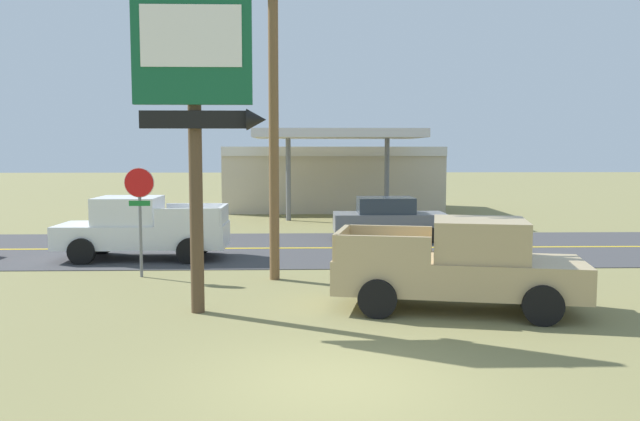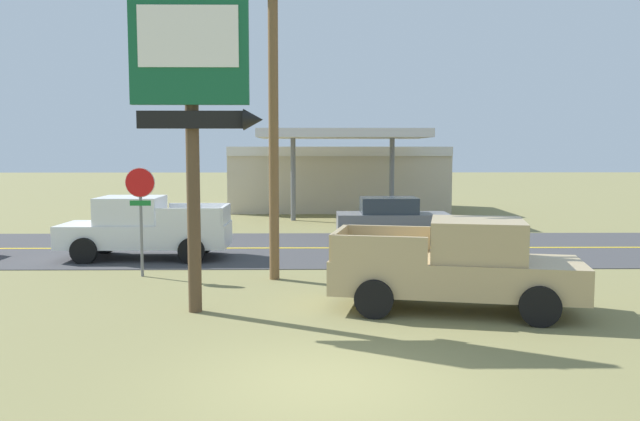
{
  "view_description": "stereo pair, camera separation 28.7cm",
  "coord_description": "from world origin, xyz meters",
  "px_view_note": "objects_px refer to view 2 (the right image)",
  "views": [
    {
      "loc": [
        -0.5,
        -9.23,
        3.41
      ],
      "look_at": [
        0.0,
        8.0,
        1.8
      ],
      "focal_mm": 36.24,
      "sensor_mm": 36.0,
      "label": 1
    },
    {
      "loc": [
        -0.21,
        -9.24,
        3.41
      ],
      "look_at": [
        0.0,
        8.0,
        1.8
      ],
      "focal_mm": 36.24,
      "sensor_mm": 36.0,
      "label": 2
    }
  ],
  "objects_px": {
    "car_grey_far_lane": "(392,219)",
    "gas_station": "(338,176)",
    "utility_pole": "(273,103)",
    "pickup_tan_parked_on_lawn": "(458,266)",
    "pickup_white_on_road": "(144,228)",
    "stop_sign": "(140,202)",
    "motel_sign": "(193,91)"
  },
  "relations": [
    {
      "from": "utility_pole",
      "to": "car_grey_far_lane",
      "type": "xyz_separation_m",
      "value": [
        4.01,
        7.32,
        -3.8
      ]
    },
    {
      "from": "utility_pole",
      "to": "car_grey_far_lane",
      "type": "distance_m",
      "value": 9.17
    },
    {
      "from": "pickup_tan_parked_on_lawn",
      "to": "car_grey_far_lane",
      "type": "distance_m",
      "value": 10.73
    },
    {
      "from": "gas_station",
      "to": "car_grey_far_lane",
      "type": "bearing_deg",
      "value": -83.15
    },
    {
      "from": "motel_sign",
      "to": "gas_station",
      "type": "relative_size",
      "value": 0.57
    },
    {
      "from": "stop_sign",
      "to": "gas_station",
      "type": "bearing_deg",
      "value": 72.77
    },
    {
      "from": "pickup_white_on_road",
      "to": "pickup_tan_parked_on_lawn",
      "type": "bearing_deg",
      "value": -38.64
    },
    {
      "from": "stop_sign",
      "to": "car_grey_far_lane",
      "type": "bearing_deg",
      "value": 42.23
    },
    {
      "from": "stop_sign",
      "to": "utility_pole",
      "type": "distance_m",
      "value": 4.47
    },
    {
      "from": "pickup_white_on_road",
      "to": "car_grey_far_lane",
      "type": "distance_m",
      "value": 9.23
    },
    {
      "from": "gas_station",
      "to": "pickup_tan_parked_on_lawn",
      "type": "height_order",
      "value": "gas_station"
    },
    {
      "from": "motel_sign",
      "to": "car_grey_far_lane",
      "type": "bearing_deg",
      "value": 63.5
    },
    {
      "from": "pickup_tan_parked_on_lawn",
      "to": "pickup_white_on_road",
      "type": "height_order",
      "value": "same"
    },
    {
      "from": "utility_pole",
      "to": "pickup_white_on_road",
      "type": "relative_size",
      "value": 1.66
    },
    {
      "from": "pickup_white_on_road",
      "to": "utility_pole",
      "type": "bearing_deg",
      "value": -37.64
    },
    {
      "from": "motel_sign",
      "to": "pickup_tan_parked_on_lawn",
      "type": "xyz_separation_m",
      "value": [
        5.53,
        0.16,
        -3.66
      ]
    },
    {
      "from": "motel_sign",
      "to": "gas_station",
      "type": "xyz_separation_m",
      "value": [
        3.9,
        23.62,
        -2.68
      ]
    },
    {
      "from": "car_grey_far_lane",
      "to": "utility_pole",
      "type": "bearing_deg",
      "value": -118.72
    },
    {
      "from": "pickup_tan_parked_on_lawn",
      "to": "car_grey_far_lane",
      "type": "xyz_separation_m",
      "value": [
        -0.09,
        10.73,
        -0.13
      ]
    },
    {
      "from": "utility_pole",
      "to": "gas_station",
      "type": "xyz_separation_m",
      "value": [
        2.48,
        20.05,
        -2.68
      ]
    },
    {
      "from": "pickup_tan_parked_on_lawn",
      "to": "car_grey_far_lane",
      "type": "height_order",
      "value": "pickup_tan_parked_on_lawn"
    },
    {
      "from": "stop_sign",
      "to": "car_grey_far_lane",
      "type": "distance_m",
      "value": 10.36
    },
    {
      "from": "stop_sign",
      "to": "gas_station",
      "type": "distance_m",
      "value": 20.57
    },
    {
      "from": "stop_sign",
      "to": "pickup_white_on_road",
      "type": "relative_size",
      "value": 0.57
    },
    {
      "from": "gas_station",
      "to": "pickup_white_on_road",
      "type": "distance_m",
      "value": 18.08
    },
    {
      "from": "motel_sign",
      "to": "stop_sign",
      "type": "bearing_deg",
      "value": 118.89
    },
    {
      "from": "motel_sign",
      "to": "utility_pole",
      "type": "bearing_deg",
      "value": 68.32
    },
    {
      "from": "motel_sign",
      "to": "gas_station",
      "type": "distance_m",
      "value": 24.09
    },
    {
      "from": "pickup_tan_parked_on_lawn",
      "to": "pickup_white_on_road",
      "type": "bearing_deg",
      "value": 141.36
    },
    {
      "from": "gas_station",
      "to": "pickup_white_on_road",
      "type": "xyz_separation_m",
      "value": [
        -6.79,
        -16.73,
        -0.98
      ]
    },
    {
      "from": "car_grey_far_lane",
      "to": "gas_station",
      "type": "bearing_deg",
      "value": 96.85
    },
    {
      "from": "gas_station",
      "to": "car_grey_far_lane",
      "type": "xyz_separation_m",
      "value": [
        1.53,
        -12.73,
        -1.11
      ]
    }
  ]
}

